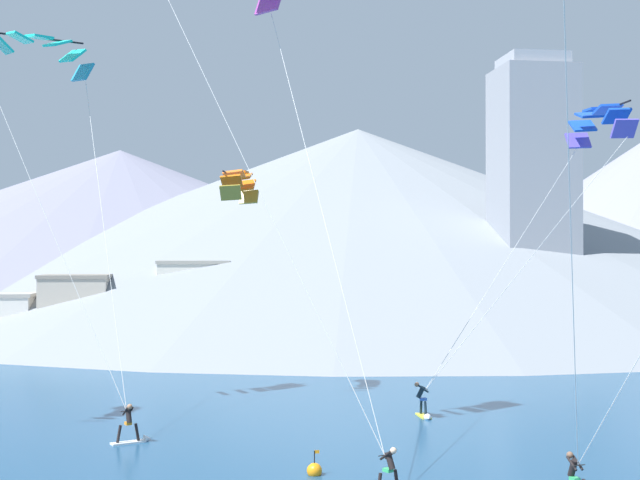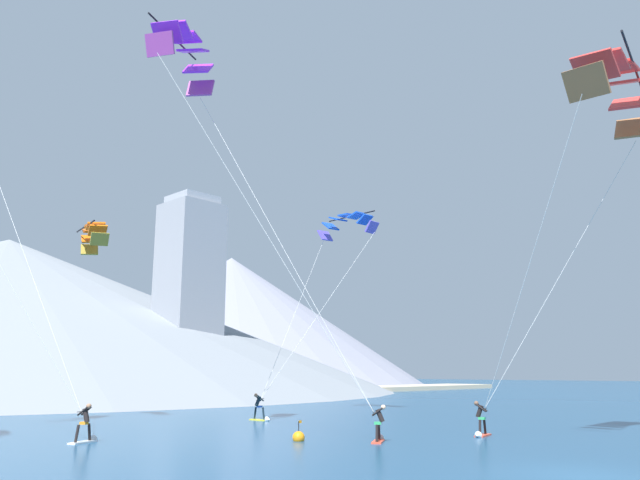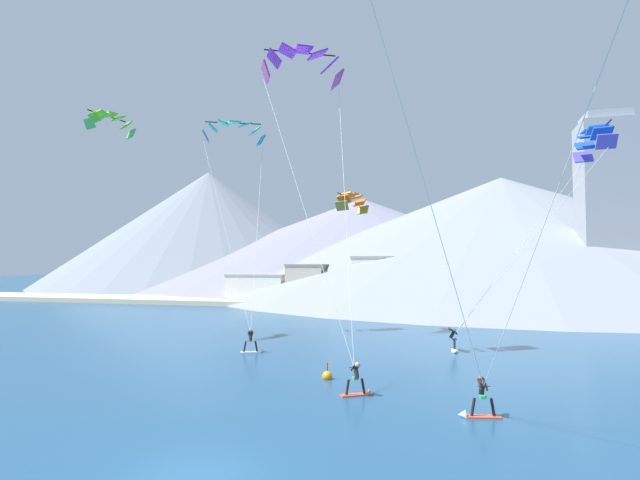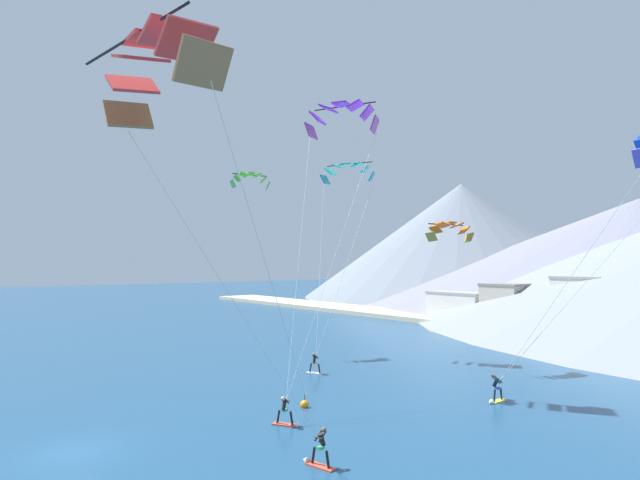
% 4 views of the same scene
% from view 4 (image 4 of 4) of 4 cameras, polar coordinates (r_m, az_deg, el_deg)
% --- Properties ---
extents(ground_plane, '(400.00, 400.00, 0.00)m').
position_cam_4_polar(ground_plane, '(28.05, -26.33, -20.91)').
color(ground_plane, navy).
extents(kitesurfer_near_lead, '(1.69, 1.26, 1.70)m').
position_cam_4_polar(kitesurfer_near_lead, '(29.07, -3.65, -19.50)').
color(kitesurfer_near_lead, '#E54C33').
rests_on(kitesurfer_near_lead, ground).
extents(kitesurfer_near_trail, '(1.75, 1.08, 1.77)m').
position_cam_4_polar(kitesurfer_near_trail, '(41.59, -0.35, -14.33)').
color(kitesurfer_near_trail, white).
rests_on(kitesurfer_near_trail, ground).
extents(kitesurfer_mid_center, '(1.79, 0.78, 1.73)m').
position_cam_4_polar(kitesurfer_mid_center, '(23.88, -0.33, -23.24)').
color(kitesurfer_mid_center, '#E54C33').
rests_on(kitesurfer_mid_center, ground).
extents(kitesurfer_far_left, '(0.69, 1.75, 1.78)m').
position_cam_4_polar(kitesurfer_far_left, '(35.40, 19.41, -16.19)').
color(kitesurfer_far_left, yellow).
rests_on(kitesurfer_far_left, ground).
extents(parafoil_kite_near_lead, '(8.10, 10.82, 19.90)m').
position_cam_4_polar(parafoil_kite_near_lead, '(39.18, 2.49, 13.92)').
color(parafoil_kite_near_lead, '#A53E9D').
extents(parafoil_kite_near_trail, '(7.83, 10.12, 17.84)m').
position_cam_4_polar(parafoil_kite_near_trail, '(50.89, 3.18, 7.82)').
color(parafoil_kite_near_trail, teal).
extents(parafoil_kite_mid_center, '(7.75, 9.01, 15.69)m').
position_cam_4_polar(parafoil_kite_mid_center, '(19.64, -18.16, 18.42)').
color(parafoil_kite_mid_center, '#A16337').
extents(parafoil_kite_distant_high_outer, '(2.35, 4.52, 1.76)m').
position_cam_4_polar(parafoil_kite_distant_high_outer, '(45.27, 14.59, 1.18)').
color(parafoil_kite_distant_high_outer, olive).
extents(parafoil_kite_distant_low_drift, '(2.19, 4.24, 1.75)m').
position_cam_4_polar(parafoil_kite_distant_low_drift, '(53.21, -7.96, 6.97)').
color(parafoil_kite_distant_low_drift, '#4BBC4F').
extents(race_marker_buoy, '(0.56, 0.56, 1.02)m').
position_cam_4_polar(race_marker_buoy, '(32.55, -1.76, -18.29)').
color(race_marker_buoy, orange).
rests_on(race_marker_buoy, ground).
extents(shoreline_strip, '(180.00, 10.00, 0.70)m').
position_cam_4_polar(shoreline_strip, '(68.80, 29.79, -9.52)').
color(shoreline_strip, beige).
rests_on(shoreline_strip, ground).
extents(shore_building_harbour_front, '(6.48, 5.10, 7.28)m').
position_cam_4_polar(shore_building_harbour_front, '(73.81, 27.84, -6.50)').
color(shore_building_harbour_front, silver).
rests_on(shore_building_harbour_front, ground).
extents(shore_building_promenade_mid, '(9.47, 4.28, 4.52)m').
position_cam_4_polar(shore_building_promenade_mid, '(81.46, 15.46, -7.32)').
color(shore_building_promenade_mid, silver).
rests_on(shore_building_promenade_mid, ground).
extents(shore_building_quay_west, '(5.88, 4.92, 6.08)m').
position_cam_4_polar(shore_building_quay_west, '(77.11, 20.42, -6.92)').
color(shore_building_quay_west, '#B7AD9E').
rests_on(shore_building_quay_west, ground).
extents(mountain_peak_central_summit, '(84.99, 84.99, 30.68)m').
position_cam_4_polar(mountain_peak_central_summit, '(139.93, 15.91, -0.02)').
color(mountain_peak_central_summit, slate).
rests_on(mountain_peak_central_summit, ground).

